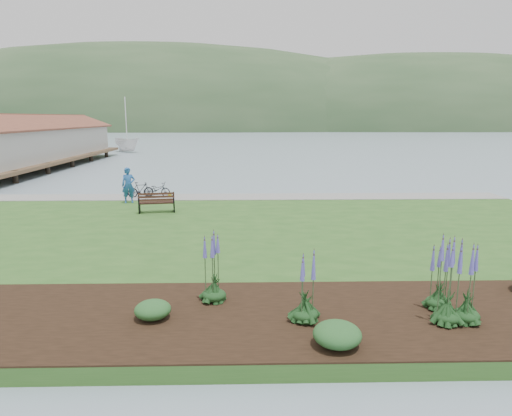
% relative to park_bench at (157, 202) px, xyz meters
% --- Properties ---
extents(ground, '(600.00, 600.00, 0.00)m').
position_rel_park_bench_xyz_m(ground, '(2.85, -2.43, -0.94)').
color(ground, gray).
rests_on(ground, ground).
extents(lawn, '(34.00, 20.00, 0.40)m').
position_rel_park_bench_xyz_m(lawn, '(2.85, -4.43, -0.74)').
color(lawn, '#2A541D').
rests_on(lawn, ground).
extents(shoreline_path, '(34.00, 2.20, 0.03)m').
position_rel_park_bench_xyz_m(shoreline_path, '(2.85, 4.47, -0.53)').
color(shoreline_path, gray).
rests_on(shoreline_path, lawn).
extents(garden_bed, '(24.00, 4.40, 0.04)m').
position_rel_park_bench_xyz_m(garden_bed, '(5.85, -12.23, -0.52)').
color(garden_bed, black).
rests_on(garden_bed, lawn).
extents(far_hillside, '(580.00, 80.00, 38.00)m').
position_rel_park_bench_xyz_m(far_hillside, '(22.85, 167.57, -0.94)').
color(far_hillside, '#2D4929').
rests_on(far_hillside, ground).
extents(pier_pavilion, '(8.00, 36.00, 5.40)m').
position_rel_park_bench_xyz_m(pier_pavilion, '(-17.15, 25.09, 1.70)').
color(pier_pavilion, '#4C3826').
rests_on(pier_pavilion, ground).
extents(park_bench, '(1.84, 0.97, 1.09)m').
position_rel_park_bench_xyz_m(park_bench, '(0.00, 0.00, 0.00)').
color(park_bench, black).
rests_on(park_bench, lawn).
extents(person, '(0.97, 0.79, 2.32)m').
position_rel_park_bench_xyz_m(person, '(-2.07, 2.78, 0.62)').
color(person, '#215498').
rests_on(person, lawn).
extents(bicycle_a, '(0.97, 1.76, 0.87)m').
position_rel_park_bench_xyz_m(bicycle_a, '(-0.88, 4.77, -0.11)').
color(bicycle_a, black).
rests_on(bicycle_a, lawn).
extents(bicycle_b, '(0.99, 1.56, 0.91)m').
position_rel_park_bench_xyz_m(bicycle_b, '(-1.81, 4.53, -0.09)').
color(bicycle_b, black).
rests_on(bicycle_b, lawn).
extents(sailboat, '(13.80, 13.81, 25.53)m').
position_rel_park_bench_xyz_m(sailboat, '(-13.05, 46.10, -0.94)').
color(sailboat, silver).
rests_on(sailboat, ground).
extents(pannier, '(0.20, 0.29, 0.30)m').
position_rel_park_bench_xyz_m(pannier, '(-0.06, 4.36, -0.39)').
color(pannier, yellow).
rests_on(pannier, lawn).
extents(echium_0, '(0.62, 0.62, 1.76)m').
position_rel_park_bench_xyz_m(echium_0, '(5.80, -12.56, 0.14)').
color(echium_0, black).
rests_on(echium_0, garden_bed).
extents(echium_1, '(0.62, 0.62, 1.90)m').
position_rel_park_bench_xyz_m(echium_1, '(9.19, -11.95, 0.26)').
color(echium_1, black).
rests_on(echium_1, garden_bed).
extents(echium_2, '(0.62, 0.62, 2.02)m').
position_rel_park_bench_xyz_m(echium_2, '(9.51, -12.71, 0.25)').
color(echium_2, black).
rests_on(echium_2, garden_bed).
extents(echium_4, '(0.62, 0.62, 2.20)m').
position_rel_park_bench_xyz_m(echium_4, '(3.61, -11.35, 0.40)').
color(echium_4, black).
rests_on(echium_4, garden_bed).
extents(echium_5, '(0.62, 0.62, 2.36)m').
position_rel_park_bench_xyz_m(echium_5, '(9.04, -12.77, 0.47)').
color(echium_5, black).
rests_on(echium_5, garden_bed).
extents(shrub_0, '(0.86, 0.86, 0.43)m').
position_rel_park_bench_xyz_m(shrub_0, '(2.24, -12.36, -0.29)').
color(shrub_0, '#1E4C21').
rests_on(shrub_0, garden_bed).
extents(shrub_1, '(1.01, 1.01, 0.51)m').
position_rel_park_bench_xyz_m(shrub_1, '(6.31, -13.78, -0.25)').
color(shrub_1, '#1E4C21').
rests_on(shrub_1, garden_bed).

